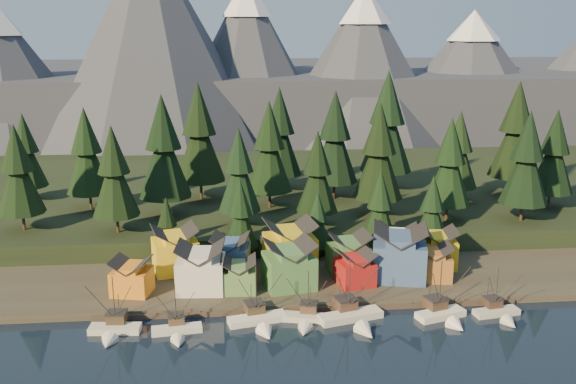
{
  "coord_description": "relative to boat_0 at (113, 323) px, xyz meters",
  "views": [
    {
      "loc": [
        -14.17,
        -94.69,
        52.8
      ],
      "look_at": [
        -2.51,
        30.0,
        19.4
      ],
      "focal_mm": 40.0,
      "sensor_mm": 36.0,
      "label": 1
    }
  ],
  "objects": [
    {
      "name": "house_front_6",
      "position": [
        61.62,
        15.93,
        3.16
      ],
      "size": [
        8.26,
        7.91,
        7.45
      ],
      "rotation": [
        0.0,
        0.0,
        -0.12
      ],
      "color": "#A16329",
      "rests_on": "shore_strip"
    },
    {
      "name": "house_front_5",
      "position": [
        54.93,
        16.76,
        5.12
      ],
      "size": [
        12.57,
        11.85,
        11.18
      ],
      "rotation": [
        0.0,
        0.0,
        -0.23
      ],
      "color": "#35517F",
      "rests_on": "shore_strip"
    },
    {
      "name": "tree_hill_13",
      "position": [
        90.98,
        38.82,
        18.48
      ],
      "size": [
        11.57,
        11.57,
        26.94
      ],
      "color": "#332319",
      "rests_on": "hillside"
    },
    {
      "name": "house_front_3",
      "position": [
        32.1,
        14.61,
        4.29
      ],
      "size": [
        10.92,
        10.57,
        9.59
      ],
      "rotation": [
        0.0,
        0.0,
        0.19
      ],
      "color": "#487C43",
      "rests_on": "shore_strip"
    },
    {
      "name": "mountain_ridge",
      "position": [
        30.78,
        204.41,
        23.8
      ],
      "size": [
        560.0,
        190.0,
        90.0
      ],
      "color": "#414454",
      "rests_on": "ground"
    },
    {
      "name": "tree_hill_4",
      "position": [
        12.98,
        65.82,
        21.11
      ],
      "size": [
        13.63,
        13.63,
        31.76
      ],
      "color": "#332319",
      "rests_on": "hillside"
    },
    {
      "name": "tree_hill_0",
      "position": [
        -27.02,
        42.82,
        17.32
      ],
      "size": [
        10.66,
        10.66,
        24.82
      ],
      "color": "#332319",
      "rests_on": "hillside"
    },
    {
      "name": "tree_hill_11",
      "position": [
        72.98,
        40.82,
        17.51
      ],
      "size": [
        10.81,
        10.81,
        25.18
      ],
      "color": "#332319",
      "rests_on": "hillside"
    },
    {
      "name": "tree_shore_0",
      "position": [
        6.98,
        30.82,
        7.31
      ],
      "size": [
        6.34,
        6.34,
        14.76
      ],
      "color": "#332319",
      "rests_on": "shore_strip"
    },
    {
      "name": "tree_hill_17",
      "position": [
        102.98,
        48.82,
        17.81
      ],
      "size": [
        11.05,
        11.05,
        25.73
      ],
      "color": "#332319",
      "rests_on": "hillside"
    },
    {
      "name": "tree_hill_2",
      "position": [
        -5.02,
        38.82,
        17.34
      ],
      "size": [
        10.67,
        10.67,
        24.86
      ],
      "color": "#332319",
      "rests_on": "hillside"
    },
    {
      "name": "house_back_0",
      "position": [
        8.97,
        25.05,
        4.36
      ],
      "size": [
        10.74,
        10.48,
        9.73
      ],
      "rotation": [
        0.0,
        0.0,
        0.25
      ],
      "color": "yellow",
      "rests_on": "shore_strip"
    },
    {
      "name": "tree_shore_3",
      "position": [
        53.98,
        30.82,
        10.01
      ],
      "size": [
        8.45,
        8.45,
        19.69
      ],
      "color": "#332319",
      "rests_on": "shore_strip"
    },
    {
      "name": "tree_hill_7",
      "position": [
        40.98,
        38.82,
        16.29
      ],
      "size": [
        9.85,
        9.85,
        22.94
      ],
      "color": "#332319",
      "rests_on": "hillside"
    },
    {
      "name": "tree_hill_6",
      "position": [
        30.98,
        55.82,
        19.0
      ],
      "size": [
        11.97,
        11.97,
        27.89
      ],
      "color": "#332319",
      "rests_on": "hillside"
    },
    {
      "name": "boat_4",
      "position": [
        42.55,
        0.67,
        0.03
      ],
      "size": [
        12.73,
        13.33,
        12.76
      ],
      "rotation": [
        0.0,
        0.0,
        0.27
      ],
      "color": "beige",
      "rests_on": "ground"
    },
    {
      "name": "tree_hill_15",
      "position": [
        34.98,
        72.82,
        19.87
      ],
      "size": [
        12.66,
        12.66,
        29.48
      ],
      "color": "#332319",
      "rests_on": "hillside"
    },
    {
      "name": "house_back_1",
      "position": [
        20.55,
        22.34,
        3.71
      ],
      "size": [
        8.74,
        8.82,
        8.5
      ],
      "rotation": [
        0.0,
        0.0,
        -0.17
      ],
      "color": "#385786",
      "rests_on": "shore_strip"
    },
    {
      "name": "tree_shore_1",
      "position": [
        22.98,
        30.82,
        9.22
      ],
      "size": [
        7.83,
        7.83,
        18.25
      ],
      "color": "#332319",
      "rests_on": "shore_strip"
    },
    {
      "name": "house_front_0",
      "position": [
        1.39,
        14.2,
        2.98
      ],
      "size": [
        8.36,
        8.06,
        7.1
      ],
      "rotation": [
        0.0,
        0.0,
        -0.21
      ],
      "color": "orange",
      "rests_on": "shore_strip"
    },
    {
      "name": "tree_hill_8",
      "position": [
        48.98,
        62.82,
        19.85
      ],
      "size": [
        12.65,
        12.65,
        29.46
      ],
      "color": "#332319",
      "rests_on": "hillside"
    },
    {
      "name": "boat_6",
      "position": [
        69.76,
        0.44,
        -0.3
      ],
      "size": [
        9.14,
        9.71,
        10.26
      ],
      "rotation": [
        0.0,
        0.0,
        0.16
      ],
      "color": "beige",
      "rests_on": "ground"
    },
    {
      "name": "tree_shore_2",
      "position": [
        39.98,
        30.82,
        7.53
      ],
      "size": [
        6.51,
        6.51,
        15.17
      ],
      "color": "#332319",
      "rests_on": "shore_strip"
    },
    {
      "name": "boat_0",
      "position": [
        0.0,
        0.0,
        0.0
      ],
      "size": [
        9.36,
        10.07,
        11.44
      ],
      "rotation": [
        0.0,
        0.0,
        -0.08
      ],
      "color": "beige",
      "rests_on": "ground"
    },
    {
      "name": "ground",
      "position": [
        34.98,
        -9.18,
        -2.25
      ],
      "size": [
        500.0,
        500.0,
        0.0
      ],
      "primitive_type": "plane",
      "color": "black",
      "rests_on": "ground"
    },
    {
      "name": "house_front_1",
      "position": [
        14.71,
        14.61,
        4.22
      ],
      "size": [
        9.77,
        9.43,
        9.46
      ],
      "rotation": [
        0.0,
        0.0,
        -0.07
      ],
      "color": "silver",
      "rests_on": "shore_strip"
    },
    {
      "name": "tree_hill_1",
      "position": [
        -15.02,
        58.82,
        18.17
      ],
      "size": [
        11.32,
        11.32,
        26.37
      ],
      "color": "#332319",
      "rests_on": "hillside"
    },
    {
      "name": "house_front_4",
      "position": [
        45.37,
        14.68,
        2.92
      ],
      "size": [
        8.22,
        8.64,
        6.98
      ],
      "rotation": [
        0.0,
        0.0,
        0.22
      ],
      "color": "#A51A19",
      "rests_on": "shore_strip"
    },
    {
      "name": "shore_strip",
      "position": [
        34.98,
        30.82,
        -1.5
      ],
      "size": [
        400.0,
        50.0,
        1.5
      ],
      "primitive_type": "cube",
      "color": "#332E25",
      "rests_on": "ground"
    },
    {
      "name": "dock",
      "position": [
        34.98,
        7.32,
        -1.75
      ],
      "size": [
        80.0,
        4.0,
        1.0
      ],
      "primitive_type": "cube",
      "color": "#483C33",
      "rests_on": "ground"
    },
    {
      "name": "house_back_5",
      "position": [
        65.02,
        22.77,
        3.7
      ],
      "size": [
        8.45,
        8.53,
        8.49
      ],
      "rotation": [
        0.0,
        0.0,
        -0.13
      ],
      "color": "gold",
      "rests_on": "shore_strip"
    },
    {
      "name": "tree_hill_3",
      "position": [
        4.98,
        50.82,
        20.32
      ],
      "size": [
        13.01,
        13.01,
        30.31
      ],
      "color": "#332319",
      "rests_on": "hillside"
    },
    {
      "name": "tree_shore_4",
      "position": [
        65.98,
        30.82,
        9.26
      ],
      "size": [
        7.87,
        7.87,
        18.33
      ],
      "color": "#332319",
      "rests_on": "shore_strip"
    },
    {
      "name": "house_front_2",
      "position": [
        22.08,
        13.63,
        2.76
      ],
      "size": [
        7.02,
        7.07,
        6.69
      ],
      "rotation": [
        0.0,
        0.0,
        -0.03
      ],
      "color": "#588749",
      "rests_on": "shore_strip"
    },
    {
      "name": "house_back_2",
      "position": [
        33.1,
        23.45,
        4.91
      ],
      "size": [
        11.49,
        10.8,
        10.78
      ],
      "rotation": [
        0.0,
        0.0,
        0.16
      ],
      "color": "gold",
      "rests_on": "shore_strip"
    },
    {
      "name": "hillside",
      "position": [
        34.98,
        80.82,
        0.75
      ],
      "size": [
        420.0,
        100.0,
        6.0
      ],
      "primitive_type": "cube",
      "color": "black",
      "rests_on": "ground"
    },
    {
      "name": "tree_hill_14",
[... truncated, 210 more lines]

